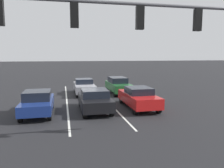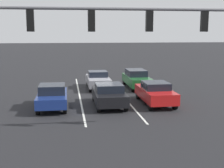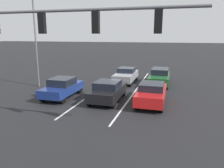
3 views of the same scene
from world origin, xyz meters
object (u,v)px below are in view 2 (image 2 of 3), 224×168
car_gray_midlane_second (98,80)px  car_darkgreen_leftlane_second (137,78)px  car_red_leftlane_front (155,93)px  car_black_midlane_front (109,95)px  car_navy_rightlane_front (52,96)px  traffic_signal_gantry (79,32)px

car_gray_midlane_second → car_darkgreen_leftlane_second: bearing=178.3°
car_red_leftlane_front → car_black_midlane_front: car_red_leftlane_front is taller
car_navy_rightlane_front → traffic_signal_gantry: (-1.53, 5.34, 4.02)m
car_darkgreen_leftlane_second → car_navy_rightlane_front: bearing=43.4°
car_darkgreen_leftlane_second → car_gray_midlane_second: car_darkgreen_leftlane_second is taller
car_darkgreen_leftlane_second → traffic_signal_gantry: 13.64m
car_darkgreen_leftlane_second → traffic_signal_gantry: size_ratio=0.38×
car_black_midlane_front → car_darkgreen_leftlane_second: size_ratio=0.89×
car_black_midlane_front → traffic_signal_gantry: size_ratio=0.34×
traffic_signal_gantry → car_gray_midlane_second: bearing=-99.6°
car_black_midlane_front → car_darkgreen_leftlane_second: 7.21m
car_red_leftlane_front → car_gray_midlane_second: bearing=-63.0°
car_navy_rightlane_front → traffic_signal_gantry: traffic_signal_gantry is taller
car_red_leftlane_front → car_darkgreen_leftlane_second: 6.27m
traffic_signal_gantry → car_black_midlane_front: bearing=-111.1°
car_red_leftlane_front → car_navy_rightlane_front: size_ratio=1.09×
car_navy_rightlane_front → car_gray_midlane_second: size_ratio=0.94×
car_black_midlane_front → traffic_signal_gantry: bearing=68.9°
car_navy_rightlane_front → car_darkgreen_leftlane_second: car_darkgreen_leftlane_second is taller
car_red_leftlane_front → car_gray_midlane_second: (3.24, -6.37, -0.01)m
car_gray_midlane_second → traffic_signal_gantry: size_ratio=0.35×
car_navy_rightlane_front → car_black_midlane_front: bearing=-178.2°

